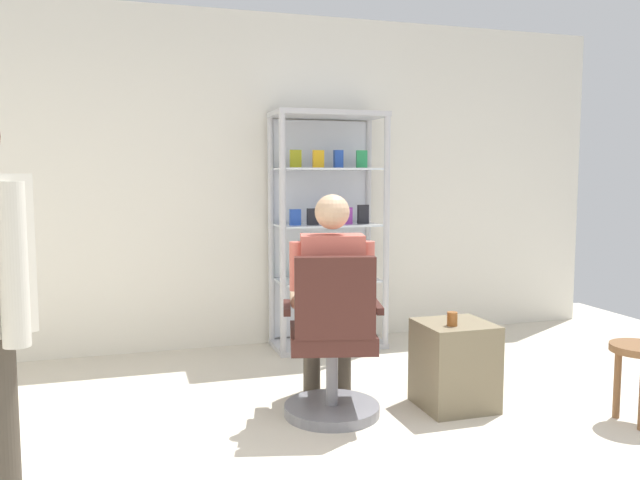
{
  "coord_description": "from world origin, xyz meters",
  "views": [
    {
      "loc": [
        -1.17,
        -2.18,
        1.39
      ],
      "look_at": [
        -0.02,
        1.56,
        1.0
      ],
      "focal_mm": 35.74,
      "sensor_mm": 36.0,
      "label": 1
    }
  ],
  "objects_px": {
    "office_chair": "(333,351)",
    "wooden_stool": "(639,361)",
    "tea_glass": "(452,319)",
    "display_cabinet_main": "(326,229)",
    "storage_crate": "(454,365)",
    "seated_shopkeeper": "(331,291)"
  },
  "relations": [
    {
      "from": "office_chair",
      "to": "wooden_stool",
      "type": "distance_m",
      "value": 1.72
    },
    {
      "from": "tea_glass",
      "to": "wooden_stool",
      "type": "bearing_deg",
      "value": -26.52
    },
    {
      "from": "display_cabinet_main",
      "to": "storage_crate",
      "type": "relative_size",
      "value": 3.66
    },
    {
      "from": "seated_shopkeeper",
      "to": "wooden_stool",
      "type": "height_order",
      "value": "seated_shopkeeper"
    },
    {
      "from": "storage_crate",
      "to": "seated_shopkeeper",
      "type": "bearing_deg",
      "value": 164.38
    },
    {
      "from": "storage_crate",
      "to": "display_cabinet_main",
      "type": "bearing_deg",
      "value": 100.85
    },
    {
      "from": "tea_glass",
      "to": "wooden_stool",
      "type": "distance_m",
      "value": 1.05
    },
    {
      "from": "display_cabinet_main",
      "to": "storage_crate",
      "type": "distance_m",
      "value": 1.78
    },
    {
      "from": "wooden_stool",
      "to": "seated_shopkeeper",
      "type": "bearing_deg",
      "value": 155.29
    },
    {
      "from": "display_cabinet_main",
      "to": "seated_shopkeeper",
      "type": "relative_size",
      "value": 1.47
    },
    {
      "from": "storage_crate",
      "to": "office_chair",
      "type": "bearing_deg",
      "value": 176.78
    },
    {
      "from": "tea_glass",
      "to": "display_cabinet_main",
      "type": "bearing_deg",
      "value": 98.47
    },
    {
      "from": "display_cabinet_main",
      "to": "tea_glass",
      "type": "distance_m",
      "value": 1.74
    },
    {
      "from": "office_chair",
      "to": "seated_shopkeeper",
      "type": "relative_size",
      "value": 0.74
    },
    {
      "from": "seated_shopkeeper",
      "to": "tea_glass",
      "type": "distance_m",
      "value": 0.73
    },
    {
      "from": "seated_shopkeeper",
      "to": "storage_crate",
      "type": "relative_size",
      "value": 2.48
    },
    {
      "from": "office_chair",
      "to": "storage_crate",
      "type": "distance_m",
      "value": 0.77
    },
    {
      "from": "seated_shopkeeper",
      "to": "office_chair",
      "type": "bearing_deg",
      "value": -103.8
    },
    {
      "from": "office_chair",
      "to": "seated_shopkeeper",
      "type": "bearing_deg",
      "value": 76.2
    },
    {
      "from": "display_cabinet_main",
      "to": "storage_crate",
      "type": "height_order",
      "value": "display_cabinet_main"
    },
    {
      "from": "wooden_stool",
      "to": "office_chair",
      "type": "bearing_deg",
      "value": 160.63
    },
    {
      "from": "storage_crate",
      "to": "tea_glass",
      "type": "height_order",
      "value": "tea_glass"
    }
  ]
}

